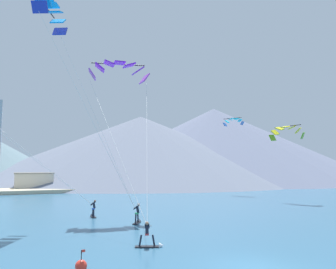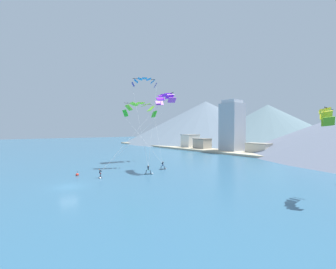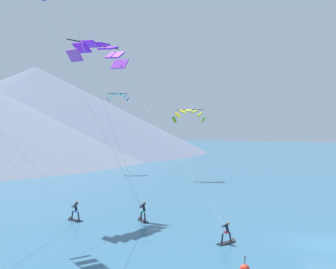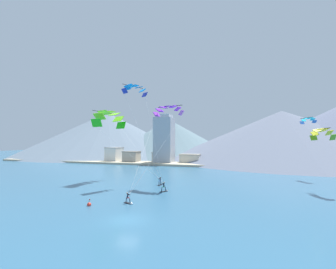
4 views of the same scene
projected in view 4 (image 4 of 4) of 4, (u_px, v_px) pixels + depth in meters
name	position (u px, v px, depth m)	size (l,w,h in m)	color
ground_plane	(127.00, 220.00, 24.77)	(400.00, 400.00, 0.00)	#2D5B7A
kitesurfer_near_lead	(129.00, 200.00, 31.23)	(1.75, 1.07, 1.63)	black
kitesurfer_near_trail	(165.00, 188.00, 38.73)	(1.33, 1.65, 1.81)	black
kitesurfer_mid_center	(160.00, 182.00, 44.60)	(0.62, 1.77, 1.74)	black
parafoil_kite_near_lead	(168.00, 110.00, 43.27)	(6.24, 13.95, 14.42)	#A842C6
parafoil_kite_near_trail	(135.00, 90.00, 44.90)	(8.99, 6.45, 18.58)	#1B299F
parafoil_kite_mid_center	(109.00, 118.00, 50.75)	(14.61, 9.07, 14.18)	#20C816
parafoil_kite_distant_high_outer	(322.00, 133.00, 38.74)	(2.71, 5.13, 2.15)	#5B981C
parafoil_kite_distant_low_drift	(308.00, 120.00, 52.55)	(2.84, 3.97, 1.45)	#3361BB
race_marker_buoy	(89.00, 205.00, 30.19)	(0.56, 0.56, 1.02)	red
shoreline_strip	(203.00, 165.00, 80.08)	(180.00, 10.00, 0.70)	#BCAD8E
shore_building_harbour_front	(163.00, 158.00, 89.19)	(7.92, 6.33, 4.48)	silver
shore_building_promenade_mid	(132.00, 157.00, 89.92)	(6.18, 5.28, 4.77)	#A89E8E
shore_building_quay_east	(114.00, 155.00, 94.20)	(5.44, 7.24, 6.27)	silver
shore_building_quay_west	(190.00, 159.00, 85.59)	(7.67, 4.86, 3.88)	beige
shore_building_old_town	(319.00, 162.00, 72.00)	(7.02, 7.06, 4.43)	beige
highrise_tower	(164.00, 140.00, 87.91)	(7.00, 7.00, 19.24)	#A8ADB7
mountain_peak_west_ridge	(169.00, 138.00, 139.08)	(80.05, 80.05, 22.13)	slate
mountain_peak_east_shoulder	(282.00, 135.00, 109.61)	(113.97, 113.97, 23.71)	slate
mountain_peak_far_spur	(108.00, 134.00, 144.53)	(106.86, 106.86, 27.33)	slate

